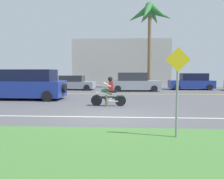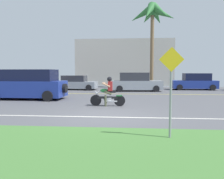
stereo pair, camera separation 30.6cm
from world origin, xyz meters
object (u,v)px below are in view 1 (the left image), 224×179
at_px(motorcyclist, 109,94).
at_px(suv_nearby, 27,85).
at_px(palm_tree_0, 150,17).
at_px(street_sign, 177,84).
at_px(parked_car_2, 134,82).
at_px(parked_car_1, 74,83).
at_px(parked_car_3, 192,82).
at_px(parked_car_0, 16,82).

relative_size(motorcyclist, suv_nearby, 0.37).
relative_size(palm_tree_0, street_sign, 3.82).
relative_size(motorcyclist, parked_car_2, 0.39).
height_order(parked_car_1, parked_car_2, parked_car_2).
height_order(motorcyclist, parked_car_1, motorcyclist).
xyz_separation_m(suv_nearby, street_sign, (7.56, -7.94, 0.52)).
height_order(suv_nearby, parked_car_3, suv_nearby).
bearing_deg(parked_car_3, parked_car_1, -175.32).
distance_m(parked_car_2, street_sign, 14.63).
height_order(suv_nearby, street_sign, street_sign).
xyz_separation_m(parked_car_0, parked_car_3, (16.78, 2.43, -0.02)).
height_order(motorcyclist, palm_tree_0, palm_tree_0).
distance_m(parked_car_2, palm_tree_0, 8.16).
distance_m(motorcyclist, suv_nearby, 5.92).
distance_m(parked_car_1, street_sign, 16.95).
distance_m(suv_nearby, parked_car_1, 7.84).
height_order(parked_car_3, street_sign, street_sign).
distance_m(palm_tree_0, street_sign, 19.69).
relative_size(suv_nearby, parked_car_1, 1.25).
distance_m(parked_car_1, palm_tree_0, 10.81).
relative_size(suv_nearby, parked_car_0, 1.32).
relative_size(parked_car_3, street_sign, 1.80).
relative_size(motorcyclist, parked_car_0, 0.48).
distance_m(motorcyclist, parked_car_3, 13.40).
bearing_deg(street_sign, parked_car_2, 91.99).
height_order(parked_car_2, street_sign, street_sign).
bearing_deg(motorcyclist, suv_nearby, 155.74).
height_order(suv_nearby, parked_car_1, suv_nearby).
relative_size(parked_car_1, street_sign, 1.67).
bearing_deg(parked_car_0, street_sign, -51.06).
xyz_separation_m(parked_car_3, palm_tree_0, (-3.95, 2.00, 6.87)).
height_order(motorcyclist, parked_car_0, parked_car_0).
relative_size(parked_car_0, parked_car_1, 0.94).
xyz_separation_m(motorcyclist, parked_car_0, (-9.31, 8.70, 0.14)).
bearing_deg(parked_car_3, motorcyclist, -123.84).
bearing_deg(parked_car_3, street_sign, -107.65).
relative_size(parked_car_1, palm_tree_0, 0.44).
distance_m(suv_nearby, parked_car_0, 7.39).
height_order(parked_car_0, street_sign, street_sign).
xyz_separation_m(parked_car_2, palm_tree_0, (1.85, 4.04, 6.84)).
bearing_deg(motorcyclist, parked_car_2, 79.67).
bearing_deg(motorcyclist, palm_tree_0, 75.03).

